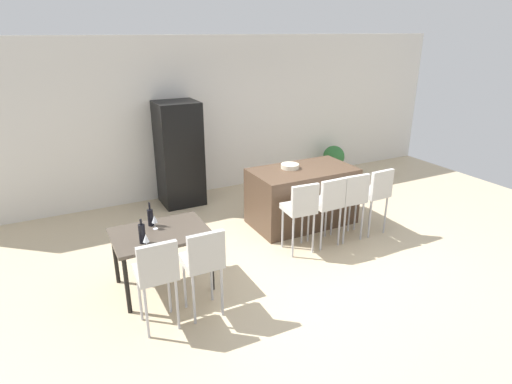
{
  "coord_description": "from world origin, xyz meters",
  "views": [
    {
      "loc": [
        -3.17,
        -4.46,
        2.97
      ],
      "look_at": [
        -0.62,
        0.5,
        0.85
      ],
      "focal_mm": 29.91,
      "sensor_mm": 36.0,
      "label": 1
    }
  ],
  "objects_px": {
    "kitchen_island": "(302,196)",
    "wine_bottle_far": "(142,233)",
    "bar_chair_right": "(351,196)",
    "fruit_bowl": "(290,166)",
    "bar_chair_middle": "(328,201)",
    "refrigerator": "(179,154)",
    "bar_chair_far": "(376,191)",
    "potted_plant": "(334,158)",
    "dining_chair_far": "(203,259)",
    "bar_chair_left": "(301,207)",
    "wine_bottle_left": "(150,217)",
    "dining_chair_near": "(157,271)",
    "wine_glass_middle": "(155,219)",
    "dining_table": "(161,238)",
    "wine_glass_right": "(146,238)"
  },
  "relations": [
    {
      "from": "bar_chair_far",
      "to": "refrigerator",
      "type": "height_order",
      "value": "refrigerator"
    },
    {
      "from": "bar_chair_far",
      "to": "refrigerator",
      "type": "xyz_separation_m",
      "value": [
        -2.24,
        2.58,
        0.22
      ]
    },
    {
      "from": "fruit_bowl",
      "to": "potted_plant",
      "type": "distance_m",
      "value": 2.71
    },
    {
      "from": "bar_chair_far",
      "to": "wine_bottle_far",
      "type": "height_order",
      "value": "bar_chair_far"
    },
    {
      "from": "wine_glass_right",
      "to": "fruit_bowl",
      "type": "bearing_deg",
      "value": 26.12
    },
    {
      "from": "potted_plant",
      "to": "bar_chair_middle",
      "type": "bearing_deg",
      "value": -128.65
    },
    {
      "from": "bar_chair_right",
      "to": "fruit_bowl",
      "type": "relative_size",
      "value": 3.67
    },
    {
      "from": "bar_chair_middle",
      "to": "potted_plant",
      "type": "bearing_deg",
      "value": 51.35
    },
    {
      "from": "dining_chair_near",
      "to": "wine_bottle_far",
      "type": "bearing_deg",
      "value": 89.45
    },
    {
      "from": "kitchen_island",
      "to": "wine_bottle_far",
      "type": "xyz_separation_m",
      "value": [
        -2.77,
        -0.99,
        0.4
      ]
    },
    {
      "from": "wine_glass_right",
      "to": "dining_chair_far",
      "type": "bearing_deg",
      "value": -41.2
    },
    {
      "from": "bar_chair_middle",
      "to": "fruit_bowl",
      "type": "height_order",
      "value": "bar_chair_middle"
    },
    {
      "from": "bar_chair_middle",
      "to": "bar_chair_right",
      "type": "distance_m",
      "value": 0.42
    },
    {
      "from": "dining_chair_near",
      "to": "refrigerator",
      "type": "xyz_separation_m",
      "value": [
        1.31,
        3.32,
        0.22
      ]
    },
    {
      "from": "bar_chair_left",
      "to": "bar_chair_far",
      "type": "bearing_deg",
      "value": -0.0
    },
    {
      "from": "refrigerator",
      "to": "bar_chair_far",
      "type": "bearing_deg",
      "value": -49.06
    },
    {
      "from": "bar_chair_far",
      "to": "kitchen_island",
      "type": "bearing_deg",
      "value": 132.4
    },
    {
      "from": "bar_chair_middle",
      "to": "bar_chair_far",
      "type": "height_order",
      "value": "same"
    },
    {
      "from": "dining_chair_near",
      "to": "bar_chair_right",
      "type": "bearing_deg",
      "value": 13.48
    },
    {
      "from": "dining_table",
      "to": "wine_bottle_left",
      "type": "distance_m",
      "value": 0.3
    },
    {
      "from": "bar_chair_left",
      "to": "dining_table",
      "type": "relative_size",
      "value": 0.94
    },
    {
      "from": "fruit_bowl",
      "to": "potted_plant",
      "type": "height_order",
      "value": "fruit_bowl"
    },
    {
      "from": "wine_glass_middle",
      "to": "potted_plant",
      "type": "relative_size",
      "value": 0.27
    },
    {
      "from": "dining_chair_far",
      "to": "potted_plant",
      "type": "xyz_separation_m",
      "value": [
        4.21,
        3.31,
        -0.31
      ]
    },
    {
      "from": "dining_chair_near",
      "to": "wine_bottle_far",
      "type": "relative_size",
      "value": 3.63
    },
    {
      "from": "bar_chair_middle",
      "to": "potted_plant",
      "type": "xyz_separation_m",
      "value": [
        2.06,
        2.57,
        -0.31
      ]
    },
    {
      "from": "dining_table",
      "to": "wine_glass_middle",
      "type": "height_order",
      "value": "wine_glass_middle"
    },
    {
      "from": "bar_chair_far",
      "to": "dining_chair_near",
      "type": "xyz_separation_m",
      "value": [
        -3.55,
        -0.74,
        0.0
      ]
    },
    {
      "from": "bar_chair_left",
      "to": "refrigerator",
      "type": "bearing_deg",
      "value": 109.18
    },
    {
      "from": "refrigerator",
      "to": "wine_glass_middle",
      "type": "bearing_deg",
      "value": -113.96
    },
    {
      "from": "bar_chair_left",
      "to": "wine_bottle_left",
      "type": "xyz_separation_m",
      "value": [
        -2.0,
        0.26,
        0.15
      ]
    },
    {
      "from": "refrigerator",
      "to": "potted_plant",
      "type": "xyz_separation_m",
      "value": [
        3.41,
        -0.01,
        -0.53
      ]
    },
    {
      "from": "fruit_bowl",
      "to": "refrigerator",
      "type": "bearing_deg",
      "value": 128.95
    },
    {
      "from": "bar_chair_middle",
      "to": "dining_chair_far",
      "type": "height_order",
      "value": "same"
    },
    {
      "from": "bar_chair_right",
      "to": "fruit_bowl",
      "type": "distance_m",
      "value": 1.1
    },
    {
      "from": "bar_chair_right",
      "to": "refrigerator",
      "type": "relative_size",
      "value": 0.57
    },
    {
      "from": "dining_chair_near",
      "to": "wine_bottle_far",
      "type": "distance_m",
      "value": 0.61
    },
    {
      "from": "wine_bottle_far",
      "to": "kitchen_island",
      "type": "bearing_deg",
      "value": 19.67
    },
    {
      "from": "wine_glass_right",
      "to": "wine_glass_middle",
      "type": "bearing_deg",
      "value": 64.77
    },
    {
      "from": "bar_chair_far",
      "to": "potted_plant",
      "type": "xyz_separation_m",
      "value": [
        1.17,
        2.57,
        -0.31
      ]
    },
    {
      "from": "dining_table",
      "to": "wine_glass_middle",
      "type": "distance_m",
      "value": 0.23
    },
    {
      "from": "bar_chair_left",
      "to": "dining_chair_near",
      "type": "distance_m",
      "value": 2.33
    },
    {
      "from": "wine_bottle_left",
      "to": "refrigerator",
      "type": "height_order",
      "value": "refrigerator"
    },
    {
      "from": "bar_chair_far",
      "to": "dining_chair_far",
      "type": "distance_m",
      "value": 3.13
    },
    {
      "from": "dining_chair_far",
      "to": "potted_plant",
      "type": "distance_m",
      "value": 5.37
    },
    {
      "from": "dining_chair_near",
      "to": "wine_bottle_far",
      "type": "xyz_separation_m",
      "value": [
        0.01,
        0.59,
        0.16
      ]
    },
    {
      "from": "dining_chair_near",
      "to": "dining_chair_far",
      "type": "bearing_deg",
      "value": -0.0
    },
    {
      "from": "kitchen_island",
      "to": "bar_chair_middle",
      "type": "height_order",
      "value": "bar_chair_middle"
    },
    {
      "from": "dining_table",
      "to": "wine_glass_right",
      "type": "xyz_separation_m",
      "value": [
        -0.24,
        -0.34,
        0.2
      ]
    },
    {
      "from": "kitchen_island",
      "to": "bar_chair_middle",
      "type": "xyz_separation_m",
      "value": [
        -0.12,
        -0.84,
        0.24
      ]
    }
  ]
}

